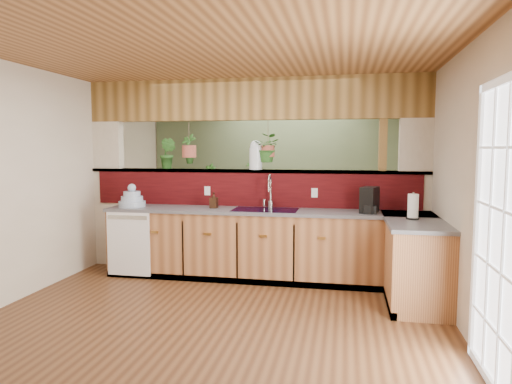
% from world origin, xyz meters
% --- Properties ---
extents(ground, '(4.60, 7.00, 0.01)m').
position_xyz_m(ground, '(0.00, 0.00, 0.00)').
color(ground, '#4F2F18').
rests_on(ground, ground).
extents(ceiling, '(4.60, 7.00, 0.01)m').
position_xyz_m(ceiling, '(0.00, 0.00, 2.60)').
color(ceiling, brown).
rests_on(ceiling, ground).
extents(wall_back, '(4.60, 0.02, 2.60)m').
position_xyz_m(wall_back, '(0.00, 3.50, 1.30)').
color(wall_back, beige).
rests_on(wall_back, ground).
extents(wall_left, '(0.02, 7.00, 2.60)m').
position_xyz_m(wall_left, '(-2.30, 0.00, 1.30)').
color(wall_left, beige).
rests_on(wall_left, ground).
extents(wall_right, '(0.02, 7.00, 2.60)m').
position_xyz_m(wall_right, '(2.30, 0.00, 1.30)').
color(wall_right, beige).
rests_on(wall_right, ground).
extents(pass_through_partition, '(4.60, 0.21, 2.60)m').
position_xyz_m(pass_through_partition, '(0.03, 1.35, 1.19)').
color(pass_through_partition, beige).
rests_on(pass_through_partition, ground).
extents(pass_through_ledge, '(4.60, 0.21, 0.04)m').
position_xyz_m(pass_through_ledge, '(0.00, 1.35, 1.37)').
color(pass_through_ledge, brown).
rests_on(pass_through_ledge, ground).
extents(header_beam, '(4.60, 0.15, 0.55)m').
position_xyz_m(header_beam, '(0.00, 1.35, 2.33)').
color(header_beam, brown).
rests_on(header_beam, ground).
extents(sage_backwall, '(4.55, 0.02, 2.55)m').
position_xyz_m(sage_backwall, '(0.00, 3.48, 1.30)').
color(sage_backwall, '#526343').
rests_on(sage_backwall, ground).
extents(countertop, '(4.14, 1.52, 0.90)m').
position_xyz_m(countertop, '(0.84, 0.87, 0.45)').
color(countertop, brown).
rests_on(countertop, ground).
extents(dishwasher, '(0.58, 0.03, 0.82)m').
position_xyz_m(dishwasher, '(-1.48, 0.66, 0.46)').
color(dishwasher, white).
rests_on(dishwasher, ground).
extents(navy_sink, '(0.82, 0.50, 0.18)m').
position_xyz_m(navy_sink, '(0.25, 0.98, 0.82)').
color(navy_sink, black).
rests_on(navy_sink, countertop).
extents(french_door, '(0.06, 1.02, 2.16)m').
position_xyz_m(french_door, '(2.27, -1.30, 1.05)').
color(french_door, white).
rests_on(french_door, ground).
extents(faucet, '(0.20, 0.20, 0.45)m').
position_xyz_m(faucet, '(0.28, 1.13, 1.14)').
color(faucet, '#B7B7B2').
rests_on(faucet, countertop).
extents(dish_stack, '(0.35, 0.35, 0.31)m').
position_xyz_m(dish_stack, '(-1.54, 0.92, 1.00)').
color(dish_stack, '#9BADC9').
rests_on(dish_stack, countertop).
extents(soap_dispenser, '(0.10, 0.10, 0.20)m').
position_xyz_m(soap_dispenser, '(-0.44, 1.00, 1.00)').
color(soap_dispenser, '#372114').
rests_on(soap_dispenser, countertop).
extents(coffee_maker, '(0.17, 0.28, 0.31)m').
position_xyz_m(coffee_maker, '(1.53, 0.93, 1.04)').
color(coffee_maker, black).
rests_on(coffee_maker, countertop).
extents(paper_towel, '(0.14, 0.14, 0.30)m').
position_xyz_m(paper_towel, '(1.97, 0.51, 1.04)').
color(paper_towel, black).
rests_on(paper_towel, countertop).
extents(glass_jar, '(0.18, 0.18, 0.39)m').
position_xyz_m(glass_jar, '(0.05, 1.35, 1.59)').
color(glass_jar, silver).
rests_on(glass_jar, pass_through_ledge).
extents(ledge_plant_left, '(0.28, 0.25, 0.43)m').
position_xyz_m(ledge_plant_left, '(-1.20, 1.35, 1.60)').
color(ledge_plant_left, '#26541D').
rests_on(ledge_plant_left, pass_through_ledge).
extents(hanging_plant_a, '(0.26, 0.22, 0.54)m').
position_xyz_m(hanging_plant_a, '(-0.89, 1.35, 1.80)').
color(hanging_plant_a, brown).
rests_on(hanging_plant_a, header_beam).
extents(hanging_plant_b, '(0.40, 0.36, 0.49)m').
position_xyz_m(hanging_plant_b, '(0.22, 1.35, 1.84)').
color(hanging_plant_b, brown).
rests_on(hanging_plant_b, header_beam).
extents(shelving_console, '(1.50, 0.84, 0.97)m').
position_xyz_m(shelving_console, '(-0.77, 3.25, 0.50)').
color(shelving_console, black).
rests_on(shelving_console, ground).
extents(shelf_plant_a, '(0.25, 0.20, 0.42)m').
position_xyz_m(shelf_plant_a, '(-1.16, 3.25, 1.19)').
color(shelf_plant_a, '#26541D').
rests_on(shelf_plant_a, shelving_console).
extents(shelf_plant_b, '(0.28, 0.28, 0.49)m').
position_xyz_m(shelf_plant_b, '(-0.37, 3.25, 1.23)').
color(shelf_plant_b, '#26541D').
rests_on(shelf_plant_b, shelving_console).
extents(floor_plant, '(0.81, 0.76, 0.73)m').
position_xyz_m(floor_plant, '(1.08, 2.12, 0.36)').
color(floor_plant, '#26541D').
rests_on(floor_plant, ground).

